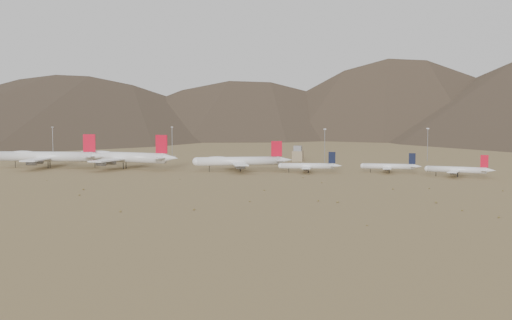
% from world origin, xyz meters
% --- Properties ---
extents(ground, '(3000.00, 3000.00, 0.00)m').
position_xyz_m(ground, '(0.00, 0.00, 0.00)').
color(ground, olive).
rests_on(ground, ground).
extents(mountain_ridge, '(4400.00, 1000.00, 300.00)m').
position_xyz_m(mountain_ridge, '(0.00, 900.00, 150.00)').
color(mountain_ridge, '#4D3B2E').
rests_on(mountain_ridge, ground).
extents(widebody_west, '(78.93, 61.05, 23.47)m').
position_xyz_m(widebody_west, '(-131.08, 27.12, 8.09)').
color(widebody_west, white).
rests_on(widebody_west, ground).
extents(widebody_centre, '(78.64, 61.68, 23.65)m').
position_xyz_m(widebody_centre, '(-77.08, 31.22, 8.16)').
color(widebody_centre, white).
rests_on(widebody_centre, ground).
extents(widebody_east, '(63.19, 50.49, 19.67)m').
position_xyz_m(widebody_east, '(4.08, 30.24, 6.78)').
color(widebody_east, white).
rests_on(widebody_east, ground).
extents(narrowbody_a, '(40.99, 29.70, 13.56)m').
position_xyz_m(narrowbody_a, '(50.45, 29.37, 4.40)').
color(narrowbody_a, white).
rests_on(narrowbody_a, ground).
extents(narrowbody_b, '(39.00, 27.82, 12.87)m').
position_xyz_m(narrowbody_b, '(101.48, 39.16, 4.18)').
color(narrowbody_b, white).
rests_on(narrowbody_b, ground).
extents(narrowbody_c, '(41.39, 30.34, 13.82)m').
position_xyz_m(narrowbody_c, '(142.53, 20.11, 4.48)').
color(narrowbody_c, white).
rests_on(narrowbody_c, ground).
extents(control_tower, '(8.00, 8.00, 12.00)m').
position_xyz_m(control_tower, '(30.00, 120.00, 5.32)').
color(control_tower, gray).
rests_on(control_tower, ground).
extents(mast_far_west, '(2.00, 0.60, 25.70)m').
position_xyz_m(mast_far_west, '(-173.60, 116.47, 14.20)').
color(mast_far_west, gray).
rests_on(mast_far_west, ground).
extents(mast_west, '(2.00, 0.60, 25.70)m').
position_xyz_m(mast_west, '(-76.61, 134.86, 14.20)').
color(mast_west, gray).
rests_on(mast_west, ground).
extents(mast_centre, '(2.00, 0.60, 25.70)m').
position_xyz_m(mast_centre, '(51.55, 112.77, 14.20)').
color(mast_centre, gray).
rests_on(mast_centre, ground).
extents(mast_east, '(2.00, 0.60, 25.70)m').
position_xyz_m(mast_east, '(128.26, 141.56, 14.20)').
color(mast_east, gray).
rests_on(mast_east, ground).
extents(desert_scrub, '(425.52, 175.86, 0.94)m').
position_xyz_m(desert_scrub, '(43.93, -107.35, 0.35)').
color(desert_scrub, olive).
rests_on(desert_scrub, ground).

